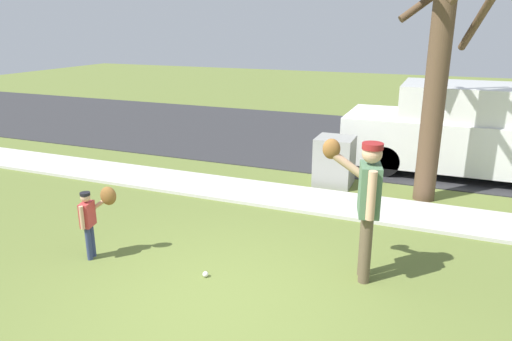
# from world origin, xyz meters

# --- Properties ---
(ground_plane) EXTENTS (48.00, 48.00, 0.00)m
(ground_plane) POSITION_xyz_m (0.00, 3.50, 0.00)
(ground_plane) COLOR olive
(sidewalk_strip) EXTENTS (36.00, 1.20, 0.06)m
(sidewalk_strip) POSITION_xyz_m (0.00, 3.60, 0.03)
(sidewalk_strip) COLOR beige
(sidewalk_strip) RESTS_ON ground
(road_surface) EXTENTS (36.00, 6.80, 0.02)m
(road_surface) POSITION_xyz_m (0.00, 8.60, 0.01)
(road_surface) COLOR #2D2D30
(road_surface) RESTS_ON ground
(person_adult) EXTENTS (0.81, 0.61, 1.76)m
(person_adult) POSITION_xyz_m (1.44, 1.25, 1.10)
(person_adult) COLOR brown
(person_adult) RESTS_ON ground
(person_child) EXTENTS (0.43, 0.46, 1.00)m
(person_child) POSITION_xyz_m (-2.01, 0.44, 0.66)
(person_child) COLOR navy
(person_child) RESTS_ON ground
(baseball) EXTENTS (0.07, 0.07, 0.07)m
(baseball) POSITION_xyz_m (-0.38, 0.51, 0.04)
(baseball) COLOR white
(baseball) RESTS_ON ground
(utility_cabinet) EXTENTS (0.72, 0.70, 0.97)m
(utility_cabinet) POSITION_xyz_m (0.28, 4.72, 0.48)
(utility_cabinet) COLOR gray
(utility_cabinet) RESTS_ON ground
(street_tree_near) EXTENTS (1.84, 1.88, 4.83)m
(street_tree_near) POSITION_xyz_m (2.01, 4.51, 2.58)
(street_tree_near) COLOR brown
(street_tree_near) RESTS_ON ground
(parked_van_white) EXTENTS (5.00, 1.95, 1.88)m
(parked_van_white) POSITION_xyz_m (2.70, 6.50, 0.90)
(parked_van_white) COLOR silver
(parked_van_white) RESTS_ON road_surface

